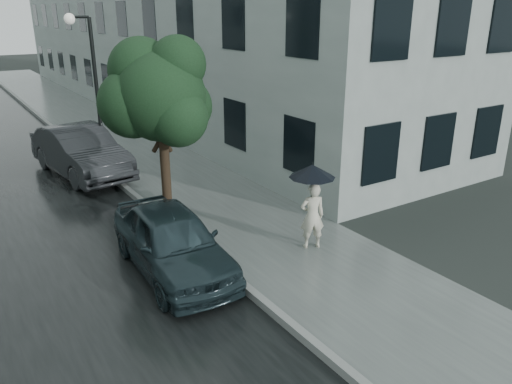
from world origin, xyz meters
TOP-DOWN VIEW (x-y plane):
  - ground at (0.00, 0.00)m, footprint 120.00×120.00m
  - sidewalk at (0.25, 12.00)m, footprint 3.50×60.00m
  - kerb_near at (-1.57, 12.00)m, footprint 0.15×60.00m
  - building_near at (5.47, 19.50)m, footprint 7.02×36.00m
  - pedestrian at (0.63, 0.84)m, footprint 0.64×0.53m
  - umbrella at (0.59, 0.85)m, footprint 1.23×1.23m
  - street_tree at (-1.45, 3.95)m, footprint 2.71×2.46m
  - lamp_post at (-1.60, 9.04)m, footprint 0.83×0.45m
  - car_near at (-2.36, 1.52)m, footprint 1.73×3.93m
  - car_far at (-2.20, 8.89)m, footprint 2.21×4.82m

SIDE VIEW (x-z plane):
  - ground at x=0.00m, z-range 0.00..0.00m
  - sidewalk at x=0.25m, z-range 0.00..0.01m
  - kerb_near at x=-1.57m, z-range 0.00..0.15m
  - car_near at x=-2.36m, z-range 0.01..1.32m
  - pedestrian at x=0.63m, z-range 0.01..1.49m
  - car_far at x=-2.20m, z-range 0.01..1.54m
  - umbrella at x=0.59m, z-range 1.26..2.30m
  - lamp_post at x=-1.60m, z-range 0.36..5.24m
  - street_tree at x=-1.45m, z-range 0.91..5.37m
  - building_near at x=5.47m, z-range 0.00..9.00m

